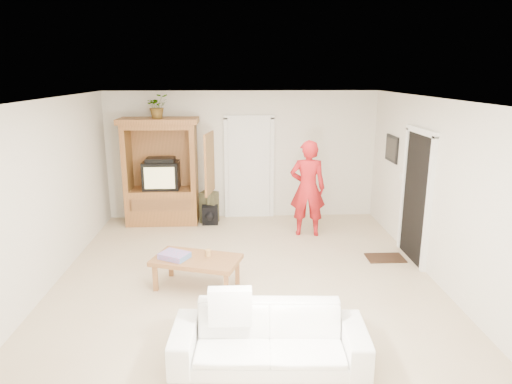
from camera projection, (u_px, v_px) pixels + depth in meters
floor at (245, 277)px, 6.77m from camera, size 6.00×6.00×0.00m
ceiling at (244, 99)px, 6.11m from camera, size 6.00×6.00×0.00m
wall_back at (242, 155)px, 9.34m from camera, size 5.50×0.00×5.50m
wall_front at (253, 291)px, 3.54m from camera, size 5.50×0.00×5.50m
wall_left at (47, 195)px, 6.32m from camera, size 0.00×6.00×6.00m
wall_right at (436, 190)px, 6.56m from camera, size 0.00×6.00×6.00m
armoire at (163, 178)px, 9.05m from camera, size 1.82×1.14×2.10m
door_back at (249, 169)px, 9.39m from camera, size 0.85×0.05×2.04m
doorway_right at (416, 198)px, 7.21m from camera, size 0.05×0.90×2.04m
framed_picture at (392, 149)px, 8.32m from camera, size 0.03×0.60×0.48m
doormat at (385, 258)px, 7.45m from camera, size 0.60×0.40×0.02m
plant at (157, 106)px, 8.65m from camera, size 0.51×0.48×0.45m
man at (308, 188)px, 8.35m from camera, size 0.69×0.50×1.78m
sofa at (269, 338)px, 4.71m from camera, size 2.04×0.89×0.58m
coffee_table at (197, 262)px, 6.37m from camera, size 1.33×0.98×0.44m
towel at (174, 256)px, 6.33m from camera, size 0.47×0.43×0.08m
candle at (208, 253)px, 6.40m from camera, size 0.08×0.08×0.10m
backpack_black at (210, 215)px, 9.07m from camera, size 0.31×0.19×0.38m
backpack_olive at (209, 207)px, 9.20m from camera, size 0.40×0.35×0.63m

